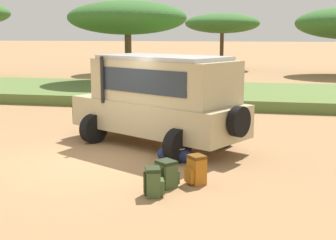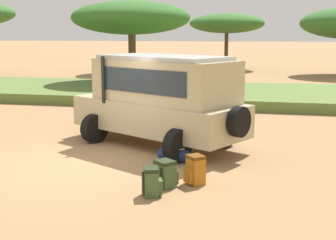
# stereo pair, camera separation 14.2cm
# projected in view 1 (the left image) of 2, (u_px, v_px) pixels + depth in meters

# --- Properties ---
(ground_plane) EXTENTS (320.00, 320.00, 0.00)m
(ground_plane) POSITION_uv_depth(u_px,v_px,m) (89.00, 163.00, 11.01)
(ground_plane) COLOR #9E754C
(grass_bank) EXTENTS (120.00, 7.00, 0.44)m
(grass_bank) POSITION_uv_depth(u_px,v_px,m) (179.00, 93.00, 22.08)
(grass_bank) COLOR #5B7538
(grass_bank) RESTS_ON ground_plane
(safari_vehicle) EXTENTS (5.32, 4.02, 2.44)m
(safari_vehicle) POSITION_uv_depth(u_px,v_px,m) (160.00, 98.00, 12.54)
(safari_vehicle) COLOR tan
(safari_vehicle) RESTS_ON ground_plane
(backpack_beside_front_wheel) EXTENTS (0.47, 0.46, 0.60)m
(backpack_beside_front_wheel) POSITION_uv_depth(u_px,v_px,m) (196.00, 170.00, 9.47)
(backpack_beside_front_wheel) COLOR #B26619
(backpack_beside_front_wheel) RESTS_ON ground_plane
(backpack_cluster_center) EXTENTS (0.43, 0.42, 0.55)m
(backpack_cluster_center) POSITION_uv_depth(u_px,v_px,m) (153.00, 182.00, 8.77)
(backpack_cluster_center) COLOR #42562D
(backpack_cluster_center) RESTS_ON ground_plane
(backpack_near_rear_wheel) EXTENTS (0.50, 0.51, 0.54)m
(backpack_near_rear_wheel) POSITION_uv_depth(u_px,v_px,m) (167.00, 174.00, 9.29)
(backpack_near_rear_wheel) COLOR #42562D
(backpack_near_rear_wheel) RESTS_ON ground_plane
(duffel_bag_low_black_case) EXTENTS (0.84, 0.39, 0.43)m
(duffel_bag_low_black_case) POSITION_uv_depth(u_px,v_px,m) (174.00, 154.00, 11.15)
(duffel_bag_low_black_case) COLOR navy
(duffel_bag_low_black_case) RESTS_ON ground_plane
(acacia_tree_left_mid) EXTENTS (5.49, 5.93, 4.64)m
(acacia_tree_left_mid) POSITION_uv_depth(u_px,v_px,m) (129.00, 21.00, 34.84)
(acacia_tree_left_mid) COLOR brown
(acacia_tree_left_mid) RESTS_ON ground_plane
(acacia_tree_centre_back) EXTENTS (6.33, 5.88, 4.69)m
(acacia_tree_centre_back) POSITION_uv_depth(u_px,v_px,m) (127.00, 18.00, 24.67)
(acacia_tree_centre_back) COLOR brown
(acacia_tree_centre_back) RESTS_ON ground_plane
(acacia_tree_right_mid) EXTENTS (6.21, 6.06, 4.62)m
(acacia_tree_right_mid) POSITION_uv_depth(u_px,v_px,m) (222.00, 23.00, 38.86)
(acacia_tree_right_mid) COLOR brown
(acacia_tree_right_mid) RESTS_ON ground_plane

